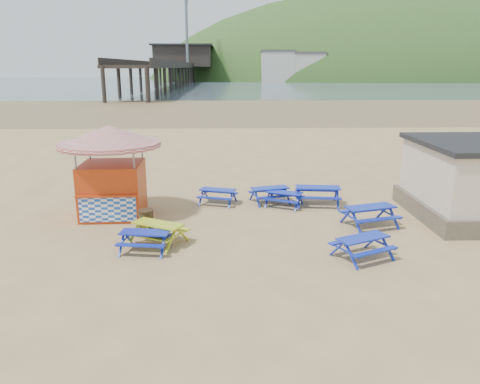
{
  "coord_description": "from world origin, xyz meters",
  "views": [
    {
      "loc": [
        -0.96,
        -17.1,
        6.0
      ],
      "look_at": [
        -0.4,
        1.5,
        1.0
      ],
      "focal_mm": 35.0,
      "sensor_mm": 36.0,
      "label": 1
    }
  ],
  "objects_px": {
    "picnic_table_blue_a": "(218,196)",
    "litter_bin": "(146,221)",
    "picnic_table_blue_b": "(284,199)",
    "ice_cream_kiosk": "(111,160)",
    "picnic_table_yellow": "(158,233)"
  },
  "relations": [
    {
      "from": "picnic_table_blue_b",
      "to": "litter_bin",
      "type": "relative_size",
      "value": 2.24
    },
    {
      "from": "picnic_table_blue_b",
      "to": "picnic_table_yellow",
      "type": "bearing_deg",
      "value": -113.66
    },
    {
      "from": "litter_bin",
      "to": "picnic_table_blue_b",
      "type": "bearing_deg",
      "value": 29.98
    },
    {
      "from": "picnic_table_blue_a",
      "to": "picnic_table_blue_b",
      "type": "bearing_deg",
      "value": 7.36
    },
    {
      "from": "picnic_table_yellow",
      "to": "litter_bin",
      "type": "distance_m",
      "value": 1.32
    },
    {
      "from": "picnic_table_blue_a",
      "to": "litter_bin",
      "type": "distance_m",
      "value": 4.54
    },
    {
      "from": "picnic_table_blue_a",
      "to": "picnic_table_yellow",
      "type": "height_order",
      "value": "picnic_table_yellow"
    },
    {
      "from": "picnic_table_blue_a",
      "to": "picnic_table_blue_b",
      "type": "xyz_separation_m",
      "value": [
        2.95,
        -0.51,
        -0.01
      ]
    },
    {
      "from": "picnic_table_blue_b",
      "to": "ice_cream_kiosk",
      "type": "relative_size",
      "value": 0.45
    },
    {
      "from": "picnic_table_blue_b",
      "to": "litter_bin",
      "type": "bearing_deg",
      "value": -125.18
    },
    {
      "from": "picnic_table_blue_a",
      "to": "ice_cream_kiosk",
      "type": "height_order",
      "value": "ice_cream_kiosk"
    },
    {
      "from": "picnic_table_blue_a",
      "to": "picnic_table_blue_b",
      "type": "relative_size",
      "value": 0.98
    },
    {
      "from": "picnic_table_blue_a",
      "to": "picnic_table_yellow",
      "type": "xyz_separation_m",
      "value": [
        -2.0,
        -4.89,
        0.04
      ]
    },
    {
      "from": "ice_cream_kiosk",
      "to": "litter_bin",
      "type": "height_order",
      "value": "ice_cream_kiosk"
    },
    {
      "from": "picnic_table_blue_a",
      "to": "litter_bin",
      "type": "xyz_separation_m",
      "value": [
        -2.61,
        -3.72,
        0.11
      ]
    }
  ]
}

